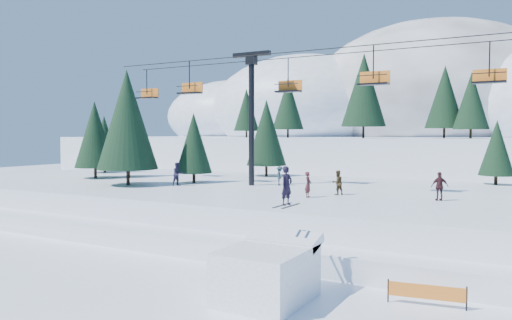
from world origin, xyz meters
The scene contains 9 objects.
ground centered at (0.00, 0.00, 0.00)m, with size 160.00×160.00×0.00m, color white.
mid_shelf centered at (0.00, 18.00, 1.25)m, with size 70.00×22.00×2.50m, color white.
berm centered at (0.00, 8.00, 0.55)m, with size 70.00×6.00×1.10m, color white.
mountain_ridge centered at (-5.09, 73.38, 9.64)m, with size 119.00×60.21×26.46m.
jump_kicker centered at (1.15, 1.42, 1.14)m, with size 3.04×4.30×5.17m.
chairlift centered at (0.59, 18.05, 9.32)m, with size 46.56×3.21×10.28m.
conifer_stand centered at (5.85, 18.65, 6.95)m, with size 62.34×18.16×9.87m.
distant_skiers centered at (-1.00, 16.86, 3.36)m, with size 28.00×7.47×1.87m.
banner_near centered at (6.71, 3.69, 0.54)m, with size 2.83×0.48×0.90m.
Camera 1 is at (10.08, -15.58, 6.49)m, focal length 35.00 mm.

